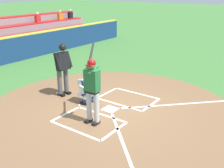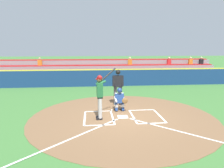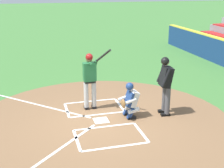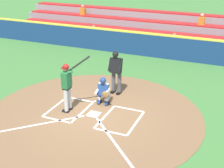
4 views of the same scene
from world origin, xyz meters
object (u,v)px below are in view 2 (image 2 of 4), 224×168
(plate_umpire, at_px, (118,85))
(baseball, at_px, (112,110))
(batter, at_px, (100,94))
(catcher, at_px, (120,99))

(plate_umpire, xyz_separation_m, baseball, (0.44, 1.10, -1.04))
(baseball, bearing_deg, batter, 60.76)
(batter, relative_size, baseball, 28.76)
(batter, bearing_deg, catcher, -133.15)
(plate_umpire, height_order, baseball, plate_umpire)
(plate_umpire, distance_m, baseball, 1.58)
(catcher, height_order, plate_umpire, plate_umpire)
(batter, relative_size, plate_umpire, 1.14)
(batter, xyz_separation_m, plate_umpire, (-1.03, -2.16, -0.02))
(plate_umpire, bearing_deg, batter, 64.54)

